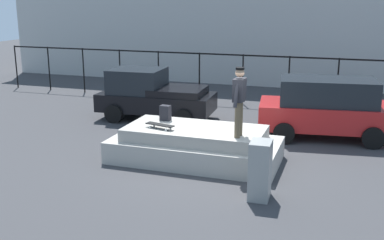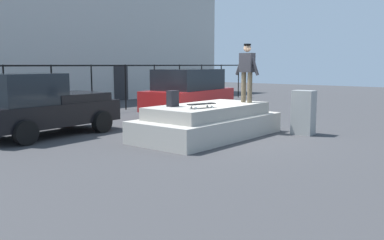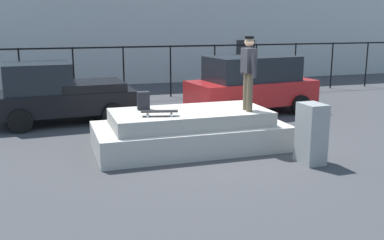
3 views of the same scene
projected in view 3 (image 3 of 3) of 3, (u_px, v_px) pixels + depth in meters
name	position (u px, v px, depth m)	size (l,w,h in m)	color
ground_plane	(214.00, 147.00, 10.67)	(60.00, 60.00, 0.00)	#38383A
concrete_ledge	(190.00, 131.00, 10.53)	(4.43, 2.15, 0.91)	#ADA89E
skateboarder	(249.00, 68.00, 10.18)	(0.26, 0.82, 1.71)	brown
skateboard	(159.00, 112.00, 9.78)	(0.83, 0.38, 0.12)	black
backpack	(143.00, 101.00, 10.48)	(0.28, 0.20, 0.43)	black
car_black_pickup_near	(59.00, 93.00, 13.08)	(4.14, 2.19, 1.78)	black
car_red_hatchback_mid	(252.00, 84.00, 14.47)	(4.26, 2.50, 1.84)	#B21E1E
utility_box	(311.00, 134.00, 9.38)	(0.44, 0.60, 1.28)	gray
fence_row	(147.00, 63.00, 17.21)	(24.06, 0.06, 2.02)	black
warehouse_building	(117.00, 8.00, 23.61)	(30.38, 7.13, 7.15)	#B2B2AD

